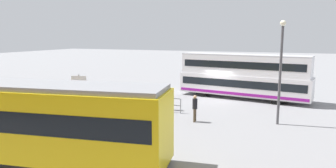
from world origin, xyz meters
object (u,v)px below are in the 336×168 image
Objects in this scene: tram_yellow at (28,120)px; street_lamp at (281,64)px; pedestrian_crossing at (195,106)px; double_decker_bus at (243,76)px; pedestrian_near_railing at (171,98)px; info_sign at (79,84)px.

tram_yellow is 14.34m from street_lamp.
street_lamp is (-4.99, -1.43, 2.77)m from pedestrian_crossing.
double_decker_bus is 1.79× the size of street_lamp.
tram_yellow is at bearing 77.02° from pedestrian_near_railing.
pedestrian_near_railing is (-2.52, -10.94, -0.88)m from tram_yellow.
tram_yellow is at bearing 116.32° from info_sign.
tram_yellow is 7.38× the size of pedestrian_crossing.
pedestrian_crossing is 0.70× the size of info_sign.
double_decker_bus is 6.57× the size of pedestrian_crossing.
info_sign is (11.55, 7.73, -0.23)m from double_decker_bus.
pedestrian_crossing reaches higher than pedestrian_near_railing.
street_lamp is at bearing 114.07° from double_decker_bus.
street_lamp reaches higher than double_decker_bus.
pedestrian_near_railing is 0.25× the size of street_lamp.
double_decker_bus is at bearing -111.47° from tram_yellow.
double_decker_bus is 0.89× the size of tram_yellow.
pedestrian_crossing is (-5.08, -8.59, -0.80)m from tram_yellow.
pedestrian_crossing is at bearing 137.37° from pedestrian_near_railing.
tram_yellow is 10.69m from info_sign.
double_decker_bus reaches higher than pedestrian_near_railing.
info_sign is at bearing -63.68° from tram_yellow.
pedestrian_near_railing is 3.47m from pedestrian_crossing.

